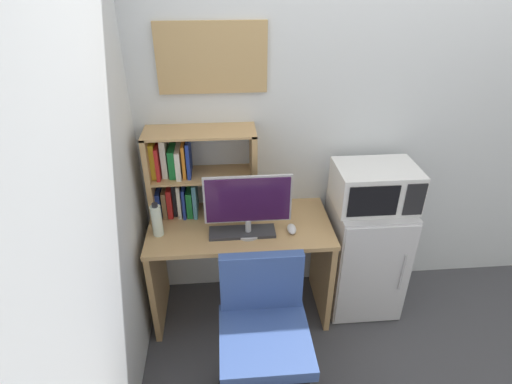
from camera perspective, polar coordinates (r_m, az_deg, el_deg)
wall_back at (r=3.00m, az=24.80°, el=9.47°), size 6.40×0.04×2.60m
wall_left at (r=1.37m, az=-29.29°, el=-17.04°), size 0.04×4.40×2.60m
desk at (r=2.75m, az=-2.15°, el=-8.44°), size 1.16×0.57×0.73m
hutch_bookshelf at (r=2.62m, az=-9.49°, el=2.53°), size 0.67×0.25×0.58m
monitor at (r=2.41m, az=-1.13°, el=-1.44°), size 0.52×0.16×0.40m
keyboard at (r=2.53m, az=-1.93°, el=-5.60°), size 0.40×0.13×0.02m
computer_mouse at (r=2.55m, az=4.98°, el=-5.13°), size 0.06×0.10×0.04m
water_bottle at (r=2.54m, az=-13.61°, el=-3.84°), size 0.06×0.06×0.22m
mini_fridge at (r=2.98m, az=14.75°, el=-8.43°), size 0.48×0.49×0.82m
microwave at (r=2.69m, az=16.21°, el=0.77°), size 0.51×0.36×0.27m
desk_chair at (r=2.40m, az=1.10°, el=-20.26°), size 0.55×0.55×0.86m
wall_corkboard at (r=2.48m, az=-6.15°, el=18.00°), size 0.64×0.02×0.40m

